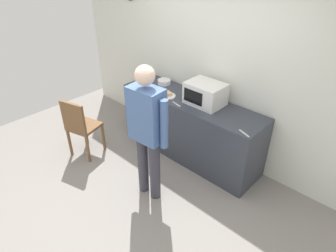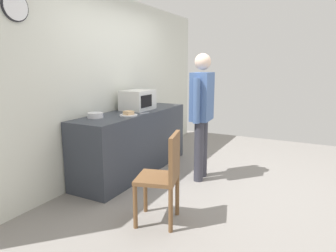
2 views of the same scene
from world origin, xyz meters
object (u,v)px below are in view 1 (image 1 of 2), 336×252
(person_standing, at_px, (147,126))
(wooden_chair, at_px, (80,126))
(fork_utensil, at_px, (244,133))
(spoon_utensil, at_px, (176,104))
(microwave, at_px, (205,94))
(salad_bowl, at_px, (164,82))
(sandwich_plate, at_px, (167,95))

(person_standing, bearing_deg, wooden_chair, -174.97)
(fork_utensil, distance_m, person_standing, 1.12)
(person_standing, distance_m, wooden_chair, 1.42)
(spoon_utensil, xyz_separation_m, wooden_chair, (-1.08, -0.89, -0.40))
(microwave, relative_size, salad_bowl, 2.44)
(sandwich_plate, bearing_deg, fork_utensil, -4.22)
(sandwich_plate, bearing_deg, wooden_chair, -129.75)
(salad_bowl, distance_m, spoon_utensil, 0.71)
(spoon_utensil, bearing_deg, wooden_chair, -140.48)
(wooden_chair, bearing_deg, person_standing, 5.03)
(sandwich_plate, distance_m, salad_bowl, 0.45)
(microwave, relative_size, person_standing, 0.29)
(fork_utensil, distance_m, wooden_chair, 2.35)
(sandwich_plate, bearing_deg, salad_bowl, 139.07)
(salad_bowl, relative_size, wooden_chair, 0.22)
(sandwich_plate, xyz_separation_m, fork_utensil, (1.32, -0.10, -0.02))
(salad_bowl, height_order, spoon_utensil, salad_bowl)
(salad_bowl, height_order, fork_utensil, salad_bowl)
(salad_bowl, bearing_deg, microwave, -6.63)
(salad_bowl, distance_m, wooden_chair, 1.43)
(fork_utensil, xyz_separation_m, spoon_utensil, (-1.06, 0.01, 0.00))
(microwave, height_order, spoon_utensil, microwave)
(sandwich_plate, height_order, wooden_chair, sandwich_plate)
(microwave, height_order, fork_utensil, microwave)
(wooden_chair, bearing_deg, spoon_utensil, 39.52)
(salad_bowl, bearing_deg, spoon_utensil, -32.54)
(fork_utensil, bearing_deg, microwave, 159.93)
(microwave, distance_m, salad_bowl, 0.88)
(salad_bowl, xyz_separation_m, person_standing, (0.84, -1.16, 0.07))
(microwave, relative_size, wooden_chair, 0.53)
(person_standing, bearing_deg, microwave, 88.64)
(fork_utensil, bearing_deg, wooden_chair, -157.50)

